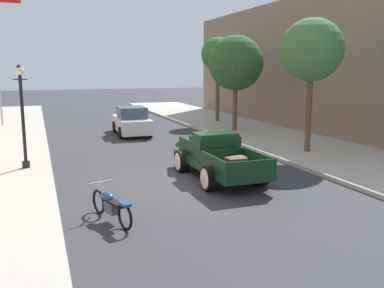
% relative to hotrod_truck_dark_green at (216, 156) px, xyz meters
% --- Properties ---
extents(ground_plane, '(140.00, 140.00, 0.00)m').
position_rel_hotrod_truck_dark_green_xyz_m(ground_plane, '(-1.00, -0.07, -0.75)').
color(ground_plane, '#333338').
extents(sidewalk_right, '(5.50, 64.00, 0.15)m').
position_rel_hotrod_truck_dark_green_xyz_m(sidewalk_right, '(6.25, -0.07, -0.68)').
color(sidewalk_right, '#ADA89E').
rests_on(sidewalk_right, ground).
extents(building_right_storefront, '(12.00, 28.00, 8.13)m').
position_rel_hotrod_truck_dark_green_xyz_m(building_right_storefront, '(15.00, 9.69, 3.31)').
color(building_right_storefront, '#7F6B5B').
rests_on(building_right_storefront, ground).
extents(hotrod_truck_dark_green, '(2.21, 4.95, 1.58)m').
position_rel_hotrod_truck_dark_green_xyz_m(hotrod_truck_dark_green, '(0.00, 0.00, 0.00)').
color(hotrod_truck_dark_green, black).
rests_on(hotrod_truck_dark_green, ground).
extents(motorcycle_parked, '(0.82, 2.05, 0.93)m').
position_rel_hotrod_truck_dark_green_xyz_m(motorcycle_parked, '(-4.29, -3.26, -0.31)').
color(motorcycle_parked, black).
rests_on(motorcycle_parked, ground).
extents(car_background_white, '(2.01, 4.37, 1.65)m').
position_rel_hotrod_truck_dark_green_xyz_m(car_background_white, '(-0.72, 10.73, 0.01)').
color(car_background_white, silver).
rests_on(car_background_white, ground).
extents(street_lamp_near, '(0.50, 0.32, 3.85)m').
position_rel_hotrod_truck_dark_green_xyz_m(street_lamp_near, '(-6.40, 3.15, 1.63)').
color(street_lamp_near, black).
rests_on(street_lamp_near, sidewalk_left).
extents(street_tree_nearest, '(2.74, 2.74, 5.86)m').
position_rel_hotrod_truck_dark_green_xyz_m(street_tree_nearest, '(5.46, 2.21, 3.85)').
color(street_tree_nearest, brown).
rests_on(street_tree_nearest, sidewalk_right).
extents(street_tree_second, '(3.25, 3.25, 5.65)m').
position_rel_hotrod_truck_dark_green_xyz_m(street_tree_second, '(5.29, 9.30, 3.40)').
color(street_tree_second, brown).
rests_on(street_tree_second, sidewalk_right).
extents(street_tree_third, '(2.37, 2.37, 5.88)m').
position_rel_hotrod_truck_dark_green_xyz_m(street_tree_third, '(6.22, 14.03, 4.03)').
color(street_tree_third, brown).
rests_on(street_tree_third, sidewalk_right).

